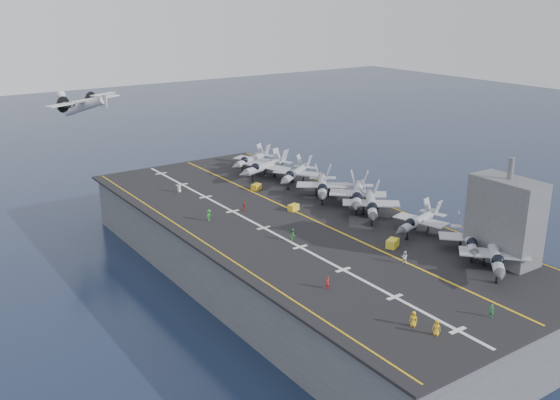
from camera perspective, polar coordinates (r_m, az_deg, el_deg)
ground at (r=108.99m, az=1.21°, el=-7.05°), size 500.00×500.00×0.00m
hull at (r=106.96m, az=1.22°, el=-4.63°), size 36.00×90.00×10.00m
flight_deck at (r=105.06m, az=1.24°, el=-2.01°), size 38.00×92.00×0.40m
foul_line at (r=106.67m, az=2.55°, el=-1.58°), size 0.35×90.00×0.02m
landing_centerline at (r=101.80m, az=-1.50°, el=-2.55°), size 0.50×90.00×0.02m
deck_edge_port at (r=96.64m, az=-6.97°, el=-3.84°), size 0.25×90.00×0.02m
deck_edge_stbd at (r=116.23m, az=8.65°, el=-0.10°), size 0.25×90.00×0.02m
island_superstructure at (r=92.83m, az=19.96°, el=-0.85°), size 5.00×10.00×15.00m
fighter_jet_0 at (r=90.25m, az=19.07°, el=-4.70°), size 16.85×16.57×4.93m
fighter_jet_1 at (r=95.63m, az=16.95°, el=-3.32°), size 15.43×15.42×4.55m
fighter_jet_2 at (r=101.09m, az=12.56°, el=-1.81°), size 14.73×11.78×4.47m
fighter_jet_3 at (r=106.86m, az=8.35°, el=-0.30°), size 16.88×17.46×5.08m
fighter_jet_4 at (r=111.53m, az=7.12°, el=0.60°), size 17.84×17.99×5.28m
fighter_jet_5 at (r=116.28m, az=3.92°, el=1.38°), size 16.80×17.55×5.09m
fighter_jet_6 at (r=124.77m, az=1.42°, el=2.52°), size 16.78×15.41×4.85m
fighter_jet_7 at (r=129.37m, az=-1.37°, el=3.14°), size 16.94×13.83×5.08m
fighter_jet_8 at (r=135.87m, az=-2.60°, el=3.76°), size 15.88×13.70×4.64m
tow_cart_a at (r=95.35m, az=10.25°, el=-3.91°), size 2.51×2.14×1.28m
tow_cart_b at (r=109.78m, az=1.24°, el=-0.69°), size 2.11×1.64×1.12m
tow_cart_c at (r=121.69m, az=-2.18°, el=1.20°), size 2.27×1.91×1.16m
crew_0 at (r=73.88m, az=12.11°, el=-10.59°), size 1.23×1.35×1.88m
crew_1 at (r=81.17m, az=4.36°, el=-7.55°), size 1.15×0.91×1.68m
crew_2 at (r=96.17m, az=1.18°, el=-3.21°), size 1.37×1.39×1.95m
crew_3 at (r=105.25m, az=-6.51°, el=-1.40°), size 1.44×1.33×2.00m
crew_4 at (r=109.79m, az=-3.31°, el=-0.54°), size 0.96×1.22×1.78m
crew_5 at (r=121.46m, az=-9.20°, el=1.14°), size 1.34×1.07×1.95m
crew_6 at (r=78.33m, az=18.79°, el=-9.56°), size 0.67×1.00×1.64m
crew_7 at (r=89.96m, az=11.32°, el=-5.14°), size 1.25×1.37×1.89m
transport_plane at (r=149.20m, az=-17.44°, el=8.21°), size 24.06×21.00×4.76m
crew_8 at (r=72.71m, az=14.12°, el=-11.25°), size 1.23×1.35×1.88m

